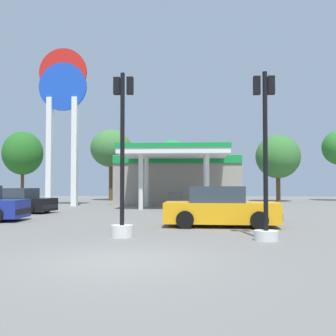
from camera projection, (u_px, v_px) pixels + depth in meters
ground_plane at (121, 260)px, 9.18m from camera, size 90.00×90.00×0.00m
gas_station at (178, 178)px, 34.07m from camera, size 9.96×12.75×4.25m
station_pole_sign at (63, 106)px, 31.09m from camera, size 3.68×0.56×12.03m
car_1 at (20, 202)px, 23.88m from camera, size 4.30×2.53×1.44m
car_2 at (220, 208)px, 16.35m from camera, size 4.58×2.21×1.61m
traffic_signal_0 at (265, 179)px, 12.46m from camera, size 0.73×0.73×5.15m
traffic_signal_1 at (122, 182)px, 13.24m from camera, size 0.73×0.73×5.33m
tree_0 at (23, 153)px, 39.01m from camera, size 3.80×3.80×6.65m
tree_1 at (111, 149)px, 40.88m from camera, size 4.06×4.06×7.09m
tree_2 at (172, 153)px, 39.99m from camera, size 2.82×2.82×5.91m
tree_3 at (278, 157)px, 38.33m from camera, size 4.14×4.14×6.26m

